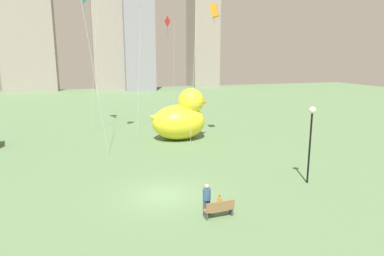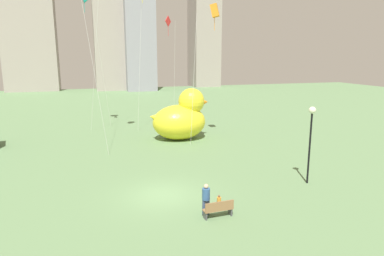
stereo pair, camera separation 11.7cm
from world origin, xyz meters
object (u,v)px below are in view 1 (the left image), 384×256
person_adult (207,198)px  person_child (220,202)px  lamppost (311,127)px  kite_orange (214,12)px  park_bench (219,209)px  giant_inflatable_duck (181,118)px  kite_red (168,26)px

person_adult → person_child: bearing=11.7°
lamppost → kite_orange: (-1.98, 12.20, 8.19)m
person_adult → person_child: size_ratio=1.83×
park_bench → person_child: 0.74m
park_bench → kite_orange: kite_orange is taller
giant_inflatable_duck → kite_orange: size_ratio=0.48×
giant_inflatable_duck → kite_red: 13.59m
person_child → lamppost: bearing=17.5°
giant_inflatable_duck → kite_orange: 10.23m
kite_red → kite_orange: bearing=-82.2°
park_bench → giant_inflatable_duck: bearing=81.4°
lamppost → kite_orange: 14.83m
person_adult → kite_orange: kite_orange is taller
person_child → kite_orange: kite_orange is taller
lamppost → person_child: bearing=-162.5°
park_bench → kite_orange: 19.58m
kite_orange → kite_red: bearing=97.8°
kite_red → person_child: bearing=-97.4°
park_bench → giant_inflatable_duck: size_ratio=0.26×
park_bench → person_adult: (-0.49, 0.52, 0.44)m
kite_orange → kite_red: (-1.56, 11.40, -0.40)m
kite_orange → person_child: bearing=-108.9°
person_adult → lamppost: lamppost is taller
person_adult → person_child: (0.78, 0.16, -0.41)m
kite_red → person_adult: bearing=-99.1°
lamppost → park_bench: bearing=-158.3°
giant_inflatable_duck → person_child: bearing=-98.0°
person_child → park_bench: bearing=-112.6°
person_adult → lamppost: (7.68, 2.34, 2.75)m
person_child → lamppost: lamppost is taller
lamppost → person_adult: bearing=-163.1°
person_child → lamppost: 7.90m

